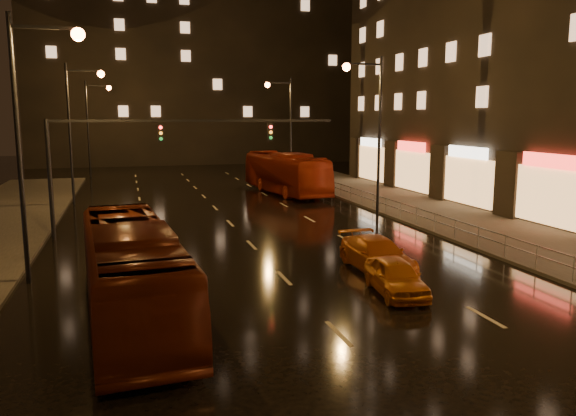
{
  "coord_description": "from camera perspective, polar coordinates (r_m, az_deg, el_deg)",
  "views": [
    {
      "loc": [
        -5.75,
        -10.68,
        6.3
      ],
      "look_at": [
        0.68,
        11.78,
        2.5
      ],
      "focal_mm": 35.0,
      "sensor_mm": 36.0,
      "label": 1
    }
  ],
  "objects": [
    {
      "name": "bus_curb",
      "position": [
        46.59,
        -0.27,
        3.57
      ],
      "size": [
        4.37,
        12.42,
        3.39
      ],
      "primitive_type": "imported",
      "rotation": [
        0.0,
        0.0,
        0.13
      ],
      "color": "#9A250F",
      "rests_on": "ground"
    },
    {
      "name": "building_distant",
      "position": [
        84.07,
        -9.58,
        17.12
      ],
      "size": [
        44.0,
        16.0,
        36.0
      ],
      "primitive_type": "cube",
      "color": "black",
      "rests_on": "ground"
    },
    {
      "name": "railing_right",
      "position": [
        33.26,
        12.93,
        -0.35
      ],
      "size": [
        0.05,
        56.0,
        1.0
      ],
      "color": "#99999E",
      "rests_on": "sidewalk_right"
    },
    {
      "name": "traffic_signal",
      "position": [
        30.73,
        -14.75,
        6.02
      ],
      "size": [
        15.31,
        0.32,
        6.2
      ],
      "color": "black",
      "rests_on": "ground"
    },
    {
      "name": "ground",
      "position": [
        31.85,
        -5.25,
        -2.21
      ],
      "size": [
        140.0,
        140.0,
        0.0
      ],
      "primitive_type": "plane",
      "color": "black",
      "rests_on": "ground"
    },
    {
      "name": "taxi_near",
      "position": [
        20.61,
        10.88,
        -6.86
      ],
      "size": [
        1.97,
        3.93,
        1.29
      ],
      "primitive_type": "imported",
      "rotation": [
        0.0,
        0.0,
        -0.12
      ],
      "color": "#C06212",
      "rests_on": "ground"
    },
    {
      "name": "bus_red",
      "position": [
        18.22,
        -15.63,
        -6.27
      ],
      "size": [
        3.46,
        11.21,
        3.07
      ],
      "primitive_type": "imported",
      "rotation": [
        0.0,
        0.0,
        0.08
      ],
      "color": "#541A0C",
      "rests_on": "ground"
    },
    {
      "name": "taxi_far",
      "position": [
        23.55,
        9.03,
        -4.69
      ],
      "size": [
        1.98,
        4.71,
        1.36
      ],
      "primitive_type": "imported",
      "rotation": [
        0.0,
        0.0,
        0.02
      ],
      "color": "#C35812",
      "rests_on": "ground"
    },
    {
      "name": "sidewalk_right",
      "position": [
        32.69,
        20.5,
        -2.33
      ],
      "size": [
        7.0,
        70.0,
        0.15
      ],
      "primitive_type": "cube",
      "color": "#38332D",
      "rests_on": "ground"
    }
  ]
}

